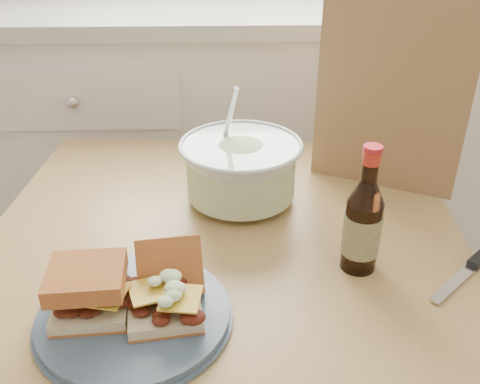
{
  "coord_description": "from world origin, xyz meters",
  "views": [
    {
      "loc": [
        -0.11,
        0.07,
        1.23
      ],
      "look_at": [
        -0.09,
        0.86,
        0.78
      ],
      "focal_mm": 40.0,
      "sensor_mm": 36.0,
      "label": 1
    }
  ],
  "objects_px": {
    "dining_table": "(224,286)",
    "plate": "(134,316)",
    "paper_bag": "(399,84)",
    "coleslaw_bowl": "(241,172)",
    "beer_bottle": "(363,224)"
  },
  "relations": [
    {
      "from": "dining_table",
      "to": "plate",
      "type": "distance_m",
      "value": 0.26
    },
    {
      "from": "plate",
      "to": "paper_bag",
      "type": "bearing_deg",
      "value": 43.78
    },
    {
      "from": "coleslaw_bowl",
      "to": "beer_bottle",
      "type": "height_order",
      "value": "coleslaw_bowl"
    },
    {
      "from": "coleslaw_bowl",
      "to": "beer_bottle",
      "type": "xyz_separation_m",
      "value": [
        0.18,
        -0.22,
        0.02
      ]
    },
    {
      "from": "coleslaw_bowl",
      "to": "beer_bottle",
      "type": "relative_size",
      "value": 1.09
    },
    {
      "from": "dining_table",
      "to": "plate",
      "type": "height_order",
      "value": "plate"
    },
    {
      "from": "dining_table",
      "to": "beer_bottle",
      "type": "relative_size",
      "value": 4.22
    },
    {
      "from": "paper_bag",
      "to": "plate",
      "type": "bearing_deg",
      "value": -109.71
    },
    {
      "from": "beer_bottle",
      "to": "dining_table",
      "type": "bearing_deg",
      "value": 167.08
    },
    {
      "from": "dining_table",
      "to": "coleslaw_bowl",
      "type": "bearing_deg",
      "value": 80.37
    },
    {
      "from": "paper_bag",
      "to": "beer_bottle",
      "type": "bearing_deg",
      "value": -85.69
    },
    {
      "from": "plate",
      "to": "beer_bottle",
      "type": "relative_size",
      "value": 1.26
    },
    {
      "from": "dining_table",
      "to": "beer_bottle",
      "type": "height_order",
      "value": "beer_bottle"
    },
    {
      "from": "coleslaw_bowl",
      "to": "dining_table",
      "type": "bearing_deg",
      "value": -104.05
    },
    {
      "from": "dining_table",
      "to": "plate",
      "type": "xyz_separation_m",
      "value": [
        -0.13,
        -0.19,
        0.11
      ]
    }
  ]
}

